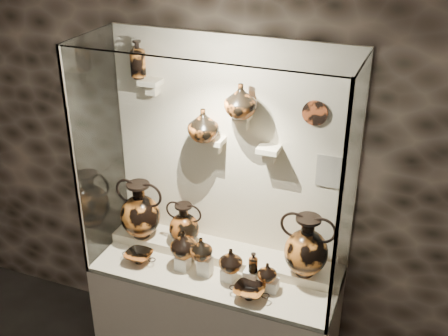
# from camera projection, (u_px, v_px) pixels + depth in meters

# --- Properties ---
(wall_back) EXTENTS (5.00, 0.02, 3.20)m
(wall_back) POSITION_uv_depth(u_px,v_px,m) (232.00, 152.00, 3.79)
(wall_back) COLOR black
(wall_back) RESTS_ON ground
(plinth) EXTENTS (1.70, 0.60, 0.80)m
(plinth) POSITION_uv_depth(u_px,v_px,m) (215.00, 319.00, 4.07)
(plinth) COLOR beige
(plinth) RESTS_ON floor
(front_tier) EXTENTS (1.68, 0.58, 0.03)m
(front_tier) POSITION_uv_depth(u_px,v_px,m) (215.00, 273.00, 3.88)
(front_tier) COLOR beige
(front_tier) RESTS_ON plinth
(rear_tier) EXTENTS (1.70, 0.25, 0.10)m
(rear_tier) POSITION_uv_depth(u_px,v_px,m) (224.00, 255.00, 4.01)
(rear_tier) COLOR beige
(rear_tier) RESTS_ON plinth
(back_panel) EXTENTS (1.70, 0.03, 1.60)m
(back_panel) POSITION_uv_depth(u_px,v_px,m) (232.00, 152.00, 3.79)
(back_panel) COLOR beige
(back_panel) RESTS_ON plinth
(glass_front) EXTENTS (1.70, 0.01, 1.60)m
(glass_front) POSITION_uv_depth(u_px,v_px,m) (195.00, 193.00, 3.28)
(glass_front) COLOR white
(glass_front) RESTS_ON plinth
(glass_left) EXTENTS (0.01, 0.60, 1.60)m
(glass_left) POSITION_uv_depth(u_px,v_px,m) (99.00, 151.00, 3.80)
(glass_left) COLOR white
(glass_left) RESTS_ON plinth
(glass_right) EXTENTS (0.01, 0.60, 1.60)m
(glass_right) POSITION_uv_depth(u_px,v_px,m) (349.00, 196.00, 3.25)
(glass_right) COLOR white
(glass_right) RESTS_ON plinth
(glass_top) EXTENTS (1.70, 0.60, 0.01)m
(glass_top) POSITION_uv_depth(u_px,v_px,m) (213.00, 47.00, 3.17)
(glass_top) COLOR white
(glass_top) RESTS_ON back_panel
(frame_post_left) EXTENTS (0.02, 0.02, 1.60)m
(frame_post_left) POSITION_uv_depth(u_px,v_px,m) (75.00, 169.00, 3.56)
(frame_post_left) COLOR gray
(frame_post_left) RESTS_ON plinth
(frame_post_right) EXTENTS (0.02, 0.02, 1.60)m
(frame_post_right) POSITION_uv_depth(u_px,v_px,m) (338.00, 221.00, 3.01)
(frame_post_right) COLOR gray
(frame_post_right) RESTS_ON plinth
(pedestal_a) EXTENTS (0.09, 0.09, 0.10)m
(pedestal_a) POSITION_uv_depth(u_px,v_px,m) (183.00, 262.00, 3.88)
(pedestal_a) COLOR silver
(pedestal_a) RESTS_ON front_tier
(pedestal_b) EXTENTS (0.09, 0.09, 0.13)m
(pedestal_b) POSITION_uv_depth(u_px,v_px,m) (205.00, 266.00, 3.82)
(pedestal_b) COLOR silver
(pedestal_b) RESTS_ON front_tier
(pedestal_c) EXTENTS (0.09, 0.09, 0.09)m
(pedestal_c) POSITION_uv_depth(u_px,v_px,m) (229.00, 274.00, 3.77)
(pedestal_c) COLOR silver
(pedestal_c) RESTS_ON front_tier
(pedestal_d) EXTENTS (0.09, 0.09, 0.12)m
(pedestal_d) POSITION_uv_depth(u_px,v_px,m) (251.00, 277.00, 3.71)
(pedestal_d) COLOR silver
(pedestal_d) RESTS_ON front_tier
(pedestal_e) EXTENTS (0.09, 0.09, 0.08)m
(pedestal_e) POSITION_uv_depth(u_px,v_px,m) (271.00, 285.00, 3.68)
(pedestal_e) COLOR silver
(pedestal_e) RESTS_ON front_tier
(bracket_ul) EXTENTS (0.14, 0.12, 0.04)m
(bracket_ul) POSITION_uv_depth(u_px,v_px,m) (151.00, 82.00, 3.70)
(bracket_ul) COLOR beige
(bracket_ul) RESTS_ON back_panel
(bracket_ca) EXTENTS (0.14, 0.12, 0.04)m
(bracket_ca) POSITION_uv_depth(u_px,v_px,m) (214.00, 140.00, 3.71)
(bracket_ca) COLOR beige
(bracket_ca) RESTS_ON back_panel
(bracket_cb) EXTENTS (0.10, 0.12, 0.04)m
(bracket_cb) POSITION_uv_depth(u_px,v_px,m) (243.00, 116.00, 3.56)
(bracket_cb) COLOR beige
(bracket_cb) RESTS_ON back_panel
(bracket_cc) EXTENTS (0.14, 0.12, 0.04)m
(bracket_cc) POSITION_uv_depth(u_px,v_px,m) (269.00, 149.00, 3.59)
(bracket_cc) COLOR beige
(bracket_cc) RESTS_ON back_panel
(amphora_left) EXTENTS (0.46, 0.46, 0.44)m
(amphora_left) POSITION_uv_depth(u_px,v_px,m) (140.00, 210.00, 4.05)
(amphora_left) COLOR #BC6724
(amphora_left) RESTS_ON rear_tier
(amphora_mid) EXTENTS (0.31, 0.31, 0.33)m
(amphora_mid) POSITION_uv_depth(u_px,v_px,m) (184.00, 224.00, 3.98)
(amphora_mid) COLOR #A9541D
(amphora_mid) RESTS_ON rear_tier
(amphora_right) EXTENTS (0.42, 0.42, 0.44)m
(amphora_right) POSITION_uv_depth(u_px,v_px,m) (307.00, 246.00, 3.64)
(amphora_right) COLOR #BC6724
(amphora_right) RESTS_ON rear_tier
(jug_a) EXTENTS (0.24, 0.24, 0.19)m
(jug_a) POSITION_uv_depth(u_px,v_px,m) (184.00, 244.00, 3.82)
(jug_a) COLOR #BC6724
(jug_a) RESTS_ON pedestal_a
(jug_b) EXTENTS (0.17, 0.17, 0.16)m
(jug_b) POSITION_uv_depth(u_px,v_px,m) (201.00, 248.00, 3.75)
(jug_b) COLOR #A9541D
(jug_b) RESTS_ON pedestal_b
(jug_c) EXTENTS (0.19, 0.19, 0.17)m
(jug_c) POSITION_uv_depth(u_px,v_px,m) (231.00, 260.00, 3.70)
(jug_c) COLOR #BC6724
(jug_c) RESTS_ON pedestal_c
(jug_e) EXTENTS (0.13, 0.13, 0.13)m
(jug_e) POSITION_uv_depth(u_px,v_px,m) (267.00, 272.00, 3.63)
(jug_e) COLOR #BC6724
(jug_e) RESTS_ON pedestal_e
(lekythos_small) EXTENTS (0.09, 0.09, 0.17)m
(lekythos_small) POSITION_uv_depth(u_px,v_px,m) (253.00, 261.00, 3.63)
(lekythos_small) COLOR #A9541D
(lekythos_small) RESTS_ON pedestal_d
(kylix_left) EXTENTS (0.28, 0.25, 0.10)m
(kylix_left) POSITION_uv_depth(u_px,v_px,m) (139.00, 256.00, 3.94)
(kylix_left) COLOR #A9541D
(kylix_left) RESTS_ON front_tier
(kylix_right) EXTENTS (0.31, 0.29, 0.10)m
(kylix_right) POSITION_uv_depth(u_px,v_px,m) (249.00, 291.00, 3.60)
(kylix_right) COLOR #BC6724
(kylix_right) RESTS_ON front_tier
(lekythos_tall) EXTENTS (0.11, 0.11, 0.28)m
(lekythos_tall) POSITION_uv_depth(u_px,v_px,m) (138.00, 58.00, 3.65)
(lekythos_tall) COLOR #BC6724
(lekythos_tall) RESTS_ON bracket_ul
(ovoid_vase_a) EXTENTS (0.24, 0.24, 0.22)m
(ovoid_vase_a) POSITION_uv_depth(u_px,v_px,m) (203.00, 125.00, 3.63)
(ovoid_vase_a) COLOR #A9541D
(ovoid_vase_a) RESTS_ON bracket_ca
(ovoid_vase_b) EXTENTS (0.25, 0.25, 0.21)m
(ovoid_vase_b) POSITION_uv_depth(u_px,v_px,m) (241.00, 100.00, 3.46)
(ovoid_vase_b) COLOR #A9541D
(ovoid_vase_b) RESTS_ON bracket_cb
(wall_plate) EXTENTS (0.16, 0.02, 0.16)m
(wall_plate) POSITION_uv_depth(u_px,v_px,m) (315.00, 113.00, 3.42)
(wall_plate) COLOR #AA4821
(wall_plate) RESTS_ON back_panel
(info_placard) EXTENTS (0.16, 0.01, 0.22)m
(info_placard) POSITION_uv_depth(u_px,v_px,m) (329.00, 171.00, 3.56)
(info_placard) COLOR beige
(info_placard) RESTS_ON back_panel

